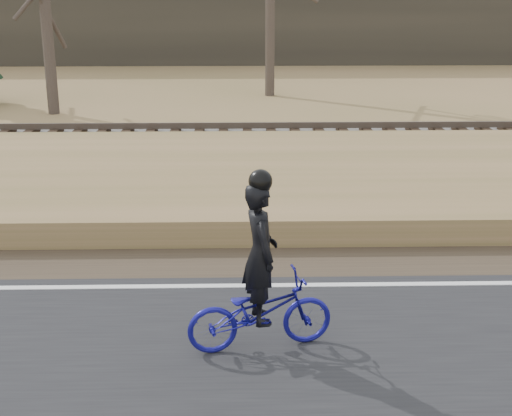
{
  "coord_description": "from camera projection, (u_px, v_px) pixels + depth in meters",
  "views": [
    {
      "loc": [
        2.21,
        -8.9,
        4.08
      ],
      "look_at": [
        2.43,
        0.5,
        1.1
      ],
      "focal_mm": 50.0,
      "sensor_mm": 36.0,
      "label": 1
    }
  ],
  "objects": [
    {
      "name": "ground",
      "position": [
        78.0,
        298.0,
        9.66
      ],
      "size": [
        120.0,
        120.0,
        0.0
      ],
      "primitive_type": "plane",
      "color": "#99734E",
      "rests_on": "ground"
    },
    {
      "name": "road",
      "position": [
        25.0,
        398.0,
        7.27
      ],
      "size": [
        120.0,
        6.0,
        0.06
      ],
      "primitive_type": "cube",
      "color": "black",
      "rests_on": "ground"
    },
    {
      "name": "edge_line",
      "position": [
        81.0,
        287.0,
        9.84
      ],
      "size": [
        120.0,
        0.12,
        0.01
      ],
      "primitive_type": "cube",
      "color": "silver",
      "rests_on": "road"
    },
    {
      "name": "shoulder",
      "position": [
        95.0,
        263.0,
        10.8
      ],
      "size": [
        120.0,
        1.6,
        0.04
      ],
      "primitive_type": "cube",
      "color": "#473A2B",
      "rests_on": "ground"
    },
    {
      "name": "embankment",
      "position": [
        125.0,
        194.0,
        13.6
      ],
      "size": [
        120.0,
        5.0,
        0.44
      ],
      "primitive_type": "cube",
      "color": "#99734E",
      "rests_on": "ground"
    },
    {
      "name": "ballast",
      "position": [
        149.0,
        149.0,
        17.22
      ],
      "size": [
        120.0,
        3.0,
        0.45
      ],
      "primitive_type": "cube",
      "color": "slate",
      "rests_on": "ground"
    },
    {
      "name": "railroad",
      "position": [
        148.0,
        137.0,
        17.13
      ],
      "size": [
        120.0,
        2.4,
        0.29
      ],
      "color": "black",
      "rests_on": "ballast"
    },
    {
      "name": "treeline_backdrop",
      "position": [
        197.0,
        4.0,
        37.34
      ],
      "size": [
        120.0,
        4.0,
        6.0
      ],
      "primitive_type": "cube",
      "color": "#383328",
      "rests_on": "ground"
    },
    {
      "name": "cyclist",
      "position": [
        260.0,
        293.0,
        8.04
      ],
      "size": [
        1.76,
        0.92,
        2.12
      ],
      "rotation": [
        0.0,
        0.0,
        1.78
      ],
      "color": "navy",
      "rests_on": "road"
    },
    {
      "name": "bare_tree_near_left",
      "position": [
        46.0,
        15.0,
        22.26
      ],
      "size": [
        0.36,
        0.36,
        6.19
      ],
      "primitive_type": "cylinder",
      "color": "#473C34",
      "rests_on": "ground"
    }
  ]
}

